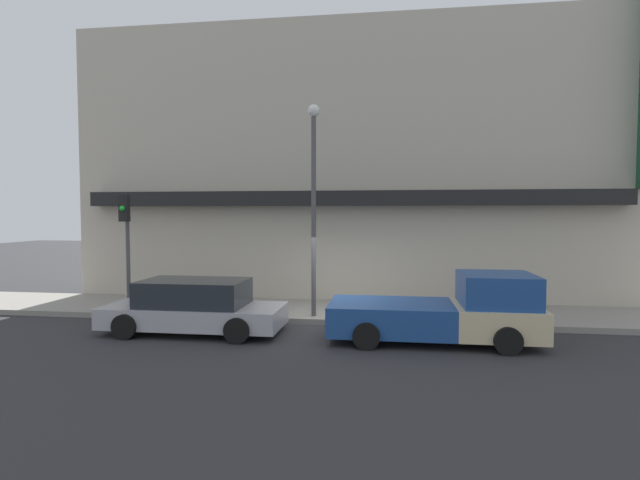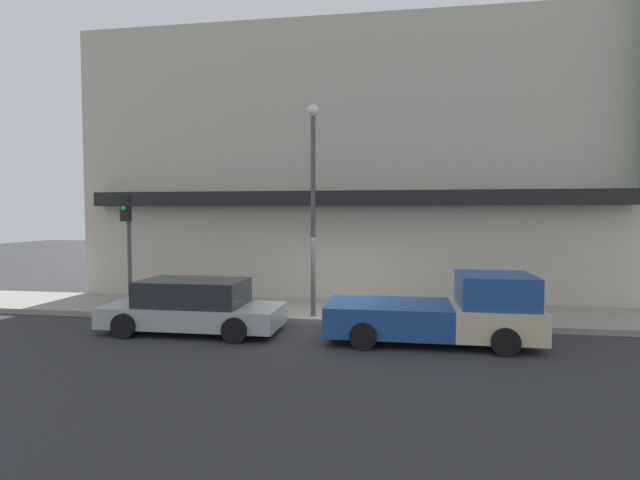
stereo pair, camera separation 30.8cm
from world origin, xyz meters
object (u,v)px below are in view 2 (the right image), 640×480
at_px(parked_car, 193,306).
at_px(fire_hydrant, 222,301).
at_px(traffic_light, 128,231).
at_px(street_lamp, 313,187).
at_px(pickup_truck, 446,312).

xyz_separation_m(parked_car, fire_hydrant, (0.06, 2.02, -0.20)).
bearing_deg(fire_hydrant, traffic_light, -173.18).
height_order(street_lamp, traffic_light, street_lamp).
relative_size(street_lamp, traffic_light, 1.72).
bearing_deg(traffic_light, fire_hydrant, 6.82).
xyz_separation_m(street_lamp, traffic_light, (-5.81, -0.11, -1.34)).
distance_m(pickup_truck, street_lamp, 5.18).
xyz_separation_m(fire_hydrant, street_lamp, (2.90, -0.24, 3.48)).
height_order(fire_hydrant, traffic_light, traffic_light).
bearing_deg(pickup_truck, traffic_light, 171.45).
relative_size(pickup_truck, fire_hydrant, 8.07).
bearing_deg(parked_car, street_lamp, 29.80).
height_order(parked_car, fire_hydrant, parked_car).
height_order(pickup_truck, traffic_light, traffic_light).
distance_m(fire_hydrant, street_lamp, 4.54).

